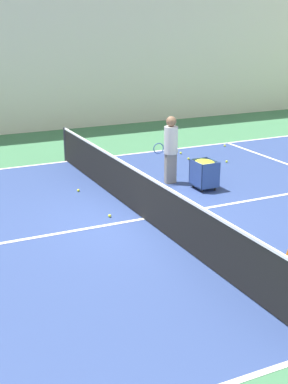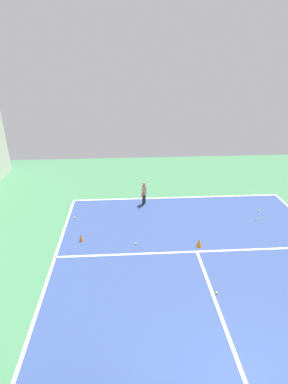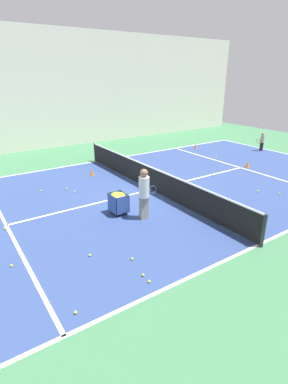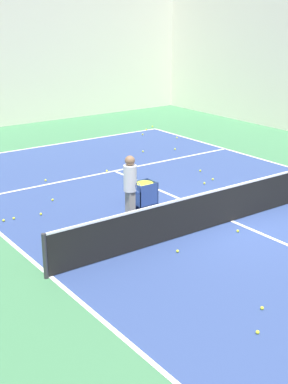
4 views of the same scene
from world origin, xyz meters
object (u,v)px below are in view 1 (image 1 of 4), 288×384
at_px(coach_at_net, 171,145).
at_px(training_cone_0, 288,256).
at_px(tennis_net, 144,196).
at_px(ball_cart, 205,169).

height_order(coach_at_net, training_cone_0, coach_at_net).
bearing_deg(training_cone_0, tennis_net, -157.82).
height_order(ball_cart, training_cone_0, ball_cart).
bearing_deg(coach_at_net, ball_cart, 128.08).
xyz_separation_m(tennis_net, coach_at_net, (-2.08, 1.75, 0.48)).
bearing_deg(coach_at_net, training_cone_0, 90.64).
bearing_deg(ball_cart, tennis_net, -61.26).
bearing_deg(coach_at_net, tennis_net, 55.76).
relative_size(ball_cart, training_cone_0, 2.22).
relative_size(coach_at_net, training_cone_0, 5.14).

